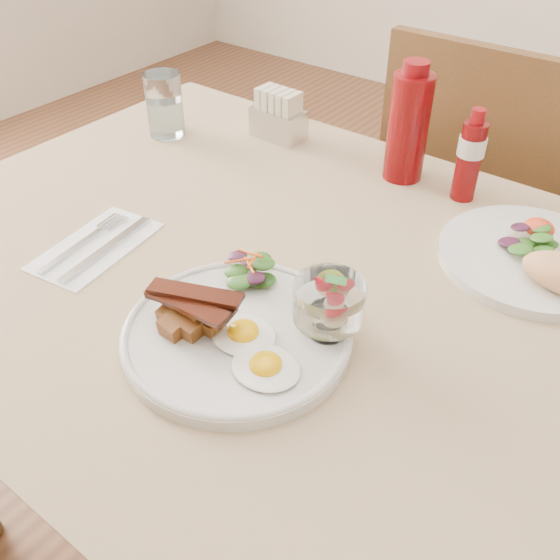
# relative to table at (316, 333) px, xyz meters

# --- Properties ---
(table) EXTENTS (1.33, 0.88, 0.75)m
(table) POSITION_rel_table_xyz_m (0.00, 0.00, 0.00)
(table) COLOR brown
(table) RESTS_ON ground
(chair_far) EXTENTS (0.42, 0.42, 0.93)m
(chair_far) POSITION_rel_table_xyz_m (0.00, 0.66, -0.14)
(chair_far) COLOR brown
(chair_far) RESTS_ON ground
(main_plate) EXTENTS (0.28, 0.28, 0.02)m
(main_plate) POSITION_rel_table_xyz_m (-0.02, -0.15, 0.10)
(main_plate) COLOR silver
(main_plate) RESTS_ON table
(fried_eggs) EXTENTS (0.15, 0.11, 0.02)m
(fried_eggs) POSITION_rel_table_xyz_m (0.03, -0.17, 0.11)
(fried_eggs) COLOR white
(fried_eggs) RESTS_ON main_plate
(bacon_potato_pile) EXTENTS (0.13, 0.08, 0.05)m
(bacon_potato_pile) POSITION_rel_table_xyz_m (-0.06, -0.18, 0.13)
(bacon_potato_pile) COLOR brown
(bacon_potato_pile) RESTS_ON main_plate
(side_salad) EXTENTS (0.08, 0.08, 0.04)m
(side_salad) POSITION_rel_table_xyz_m (-0.06, -0.07, 0.12)
(side_salad) COLOR #184312
(side_salad) RESTS_ON main_plate
(fruit_cup) EXTENTS (0.08, 0.08, 0.09)m
(fruit_cup) POSITION_rel_table_xyz_m (0.07, -0.08, 0.15)
(fruit_cup) COLOR white
(fruit_cup) RESTS_ON main_plate
(second_plate) EXTENTS (0.26, 0.26, 0.07)m
(second_plate) POSITION_rel_table_xyz_m (0.23, 0.21, 0.11)
(second_plate) COLOR silver
(second_plate) RESTS_ON table
(ketchup_bottle) EXTENTS (0.08, 0.08, 0.20)m
(ketchup_bottle) POSITION_rel_table_xyz_m (-0.06, 0.34, 0.18)
(ketchup_bottle) COLOR #610507
(ketchup_bottle) RESTS_ON table
(hot_sauce_bottle) EXTENTS (0.04, 0.04, 0.15)m
(hot_sauce_bottle) POSITION_rel_table_xyz_m (0.06, 0.34, 0.16)
(hot_sauce_bottle) COLOR #610507
(hot_sauce_bottle) RESTS_ON table
(sugar_caddy) EXTENTS (0.10, 0.06, 0.09)m
(sugar_caddy) POSITION_rel_table_xyz_m (-0.32, 0.33, 0.13)
(sugar_caddy) COLOR silver
(sugar_caddy) RESTS_ON table
(water_glass) EXTENTS (0.07, 0.07, 0.12)m
(water_glass) POSITION_rel_table_xyz_m (-0.50, 0.21, 0.14)
(water_glass) COLOR white
(water_glass) RESTS_ON table
(napkin_cutlery) EXTENTS (0.13, 0.21, 0.01)m
(napkin_cutlery) POSITION_rel_table_xyz_m (-0.31, -0.13, 0.09)
(napkin_cutlery) COLOR white
(napkin_cutlery) RESTS_ON table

